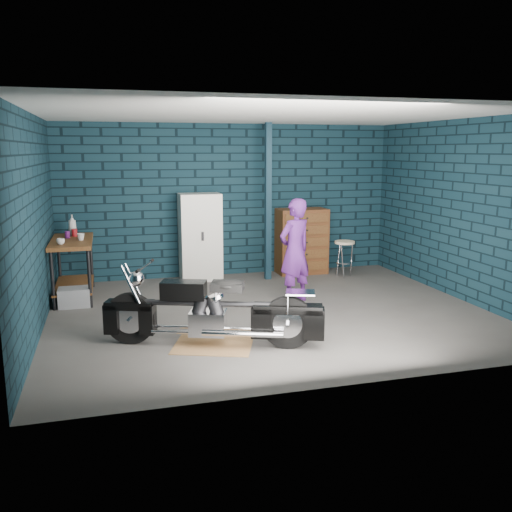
{
  "coord_description": "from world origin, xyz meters",
  "views": [
    {
      "loc": [
        -2.13,
        -6.99,
        2.24
      ],
      "look_at": [
        -0.12,
        0.3,
        0.76
      ],
      "focal_mm": 38.0,
      "sensor_mm": 36.0,
      "label": 1
    }
  ],
  "objects_px": {
    "workbench": "(73,269)",
    "shop_stool": "(344,259)",
    "motorcycle": "(213,306)",
    "storage_bin": "(74,297)",
    "tool_chest": "(302,241)",
    "person": "(295,251)",
    "locker": "(200,237)"
  },
  "relations": [
    {
      "from": "locker",
      "to": "workbench",
      "type": "bearing_deg",
      "value": -161.75
    },
    {
      "from": "workbench",
      "to": "shop_stool",
      "type": "height_order",
      "value": "workbench"
    },
    {
      "from": "motorcycle",
      "to": "shop_stool",
      "type": "relative_size",
      "value": 3.36
    },
    {
      "from": "storage_bin",
      "to": "locker",
      "type": "height_order",
      "value": "locker"
    },
    {
      "from": "storage_bin",
      "to": "tool_chest",
      "type": "xyz_separation_m",
      "value": [
        3.95,
        1.19,
        0.46
      ]
    },
    {
      "from": "workbench",
      "to": "locker",
      "type": "distance_m",
      "value": 2.21
    },
    {
      "from": "locker",
      "to": "tool_chest",
      "type": "bearing_deg",
      "value": 0.0
    },
    {
      "from": "locker",
      "to": "tool_chest",
      "type": "height_order",
      "value": "locker"
    },
    {
      "from": "workbench",
      "to": "motorcycle",
      "type": "relative_size",
      "value": 0.64
    },
    {
      "from": "locker",
      "to": "shop_stool",
      "type": "relative_size",
      "value": 2.33
    },
    {
      "from": "motorcycle",
      "to": "storage_bin",
      "type": "bearing_deg",
      "value": 147.88
    },
    {
      "from": "person",
      "to": "storage_bin",
      "type": "height_order",
      "value": "person"
    },
    {
      "from": "person",
      "to": "locker",
      "type": "relative_size",
      "value": 1.03
    },
    {
      "from": "storage_bin",
      "to": "tool_chest",
      "type": "relative_size",
      "value": 0.37
    },
    {
      "from": "locker",
      "to": "shop_stool",
      "type": "distance_m",
      "value": 2.6
    },
    {
      "from": "workbench",
      "to": "tool_chest",
      "type": "relative_size",
      "value": 1.18
    },
    {
      "from": "workbench",
      "to": "storage_bin",
      "type": "xyz_separation_m",
      "value": [
        0.02,
        -0.5,
        -0.32
      ]
    },
    {
      "from": "workbench",
      "to": "motorcycle",
      "type": "bearing_deg",
      "value": -57.74
    },
    {
      "from": "workbench",
      "to": "shop_stool",
      "type": "bearing_deg",
      "value": 2.52
    },
    {
      "from": "shop_stool",
      "to": "storage_bin",
      "type": "bearing_deg",
      "value": -171.28
    },
    {
      "from": "storage_bin",
      "to": "shop_stool",
      "type": "distance_m",
      "value": 4.64
    },
    {
      "from": "tool_chest",
      "to": "shop_stool",
      "type": "bearing_deg",
      "value": -37.48
    },
    {
      "from": "motorcycle",
      "to": "storage_bin",
      "type": "height_order",
      "value": "motorcycle"
    },
    {
      "from": "storage_bin",
      "to": "locker",
      "type": "xyz_separation_m",
      "value": [
        2.06,
        1.19,
        0.62
      ]
    },
    {
      "from": "person",
      "to": "shop_stool",
      "type": "height_order",
      "value": "person"
    },
    {
      "from": "motorcycle",
      "to": "tool_chest",
      "type": "bearing_deg",
      "value": 75.43
    },
    {
      "from": "storage_bin",
      "to": "motorcycle",
      "type": "bearing_deg",
      "value": -52.4
    },
    {
      "from": "shop_stool",
      "to": "person",
      "type": "bearing_deg",
      "value": -137.2
    },
    {
      "from": "storage_bin",
      "to": "shop_stool",
      "type": "xyz_separation_m",
      "value": [
        4.58,
        0.7,
        0.19
      ]
    },
    {
      "from": "motorcycle",
      "to": "locker",
      "type": "height_order",
      "value": "locker"
    },
    {
      "from": "workbench",
      "to": "motorcycle",
      "type": "height_order",
      "value": "motorcycle"
    },
    {
      "from": "motorcycle",
      "to": "tool_chest",
      "type": "height_order",
      "value": "tool_chest"
    }
  ]
}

